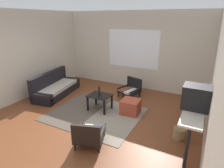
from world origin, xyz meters
TOP-DOWN VIEW (x-y plane):
  - ground_plane at (0.00, 0.00)m, footprint 7.80×7.80m
  - far_wall_with_window at (0.00, 3.06)m, footprint 5.60×0.13m
  - side_wall_right at (2.66, 0.30)m, footprint 0.12×6.60m
  - side_wall_left at (-2.66, 0.30)m, footprint 0.12×6.60m
  - area_rug at (-0.05, 0.50)m, footprint 2.36×1.95m
  - couch at (-1.97, 1.08)m, footprint 1.01×1.94m
  - coffee_table at (-0.06, 0.79)m, footprint 0.61×0.50m
  - armchair_by_window at (0.33, 2.10)m, footprint 0.71×0.72m
  - armchair_striped_foreground at (0.56, -0.65)m, footprint 0.73×0.78m
  - ottoman_orange at (0.77, 1.00)m, footprint 0.51×0.51m
  - console_shelf at (2.35, 0.48)m, footprint 0.38×1.84m
  - crt_television at (2.35, 0.33)m, footprint 0.49×0.41m
  - clay_vase at (2.35, 0.85)m, footprint 0.18×0.18m
  - glass_bottle at (-0.06, 0.78)m, footprint 0.06×0.06m
  - wicker_basket at (2.14, 0.44)m, footprint 0.27×0.27m

SIDE VIEW (x-z plane):
  - ground_plane at x=0.00m, z-range 0.00..0.00m
  - area_rug at x=-0.05m, z-range 0.00..0.01m
  - wicker_basket at x=2.14m, z-range 0.00..0.24m
  - ottoman_orange at x=0.77m, z-range 0.00..0.39m
  - couch at x=-1.97m, z-range -0.15..0.61m
  - armchair_striped_foreground at x=0.56m, z-range -0.04..0.54m
  - armchair_by_window at x=0.33m, z-range -0.03..0.56m
  - coffee_table at x=-0.06m, z-range 0.13..0.58m
  - glass_bottle at x=-0.06m, z-range 0.42..0.72m
  - console_shelf at x=2.35m, z-range 0.32..1.15m
  - clay_vase at x=2.35m, z-range 0.79..1.11m
  - crt_television at x=2.35m, z-range 0.82..1.27m
  - side_wall_right at x=2.66m, z-range 0.00..2.70m
  - side_wall_left at x=-2.66m, z-range 0.00..2.70m
  - far_wall_with_window at x=0.00m, z-range 0.00..2.70m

